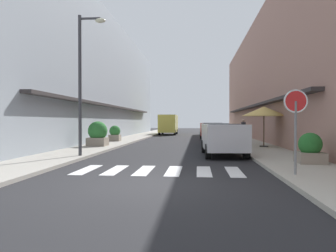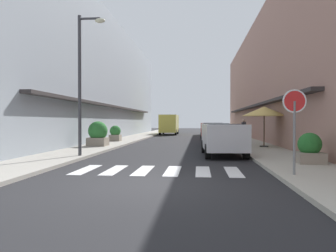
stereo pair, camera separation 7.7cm
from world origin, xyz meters
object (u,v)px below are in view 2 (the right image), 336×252
Objects in this scene: cafe_umbrella at (264,111)px; parked_car_mid at (216,132)px; parked_car_near at (223,136)px; round_street_sign at (295,110)px; pedestrian_walking_near at (244,130)px; planter_corner at (310,149)px; street_lamp at (84,71)px; planter_midblock at (98,134)px; parked_car_far at (212,129)px; delivery_van at (169,123)px; planter_far at (115,133)px.

parked_car_mid is at bearing 143.72° from cafe_umbrella.
cafe_umbrella is at bearing 57.78° from parked_car_near.
parked_car_near is 6.19m from round_street_sign.
planter_corner is at bearing 67.47° from pedestrian_walking_near.
street_lamp is 3.71× the size of pedestrian_walking_near.
pedestrian_walking_near reaches higher than planter_midblock.
pedestrian_walking_near is at bearing -60.28° from parked_car_far.
street_lamp reaches higher than parked_car_mid.
parked_car_mid is at bearing 51.84° from street_lamp.
parked_car_far reaches higher than planter_corner.
round_street_sign is (1.50, -5.93, 0.98)m from parked_car_near.
delivery_van reaches higher than planter_midblock.
parked_car_near is at bearing 104.23° from round_street_sign.
cafe_umbrella is at bearing 83.61° from round_street_sign.
parked_car_near is 5.10m from cafe_umbrella.
round_street_sign is 8.89m from street_lamp.
planter_corner is at bearing -80.22° from parked_car_far.
pedestrian_walking_near is (0.63, 14.89, -0.94)m from round_street_sign.
delivery_van is (-4.65, 17.86, 0.48)m from parked_car_mid.
parked_car_far is at bearing 27.54° from planter_far.
pedestrian_walking_near is (-0.51, 4.78, -1.19)m from cafe_umbrella.
street_lamp is 13.57m from pedestrian_walking_near.
parked_car_near is 0.71× the size of street_lamp.
planter_midblock is (-9.76, -0.22, -1.33)m from cafe_umbrella.
parked_car_far is 18.71m from round_street_sign.
parked_car_near is 6.12m from parked_car_mid.
planter_far is at bearing 120.83° from round_street_sign.
cafe_umbrella reaches higher than pedestrian_walking_near.
parked_car_far is 2.88× the size of planter_midblock.
round_street_sign is at bearing -59.17° from planter_far.
parked_car_near is 12.70m from parked_car_far.
planter_corner is at bearing -89.06° from cafe_umbrella.
round_street_sign is 1.45× the size of pedestrian_walking_near.
round_street_sign is 2.19× the size of planter_corner.
street_lamp is 5.19× the size of planter_far.
parked_car_near is 0.79× the size of delivery_van.
planter_corner is at bearing -73.68° from parked_car_mid.
planter_corner is 0.93× the size of planter_far.
delivery_van is 15.36m from planter_far.
planter_corner is 15.81m from planter_far.
pedestrian_walking_near is at bearing 96.03° from cafe_umbrella.
parked_car_mid is 9.82m from planter_corner.
parked_car_far is at bearing -67.60° from delivery_van.
delivery_van is at bearing 79.93° from planter_far.
delivery_van is 2.11× the size of cafe_umbrella.
parked_car_near and parked_car_mid have the same top height.
planter_corner is at bearing -50.36° from planter_far.
parked_car_near is at bearing -50.44° from planter_far.
parked_car_near is 3.99× the size of planter_corner.
pedestrian_walking_near is at bearing 92.93° from planter_corner.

